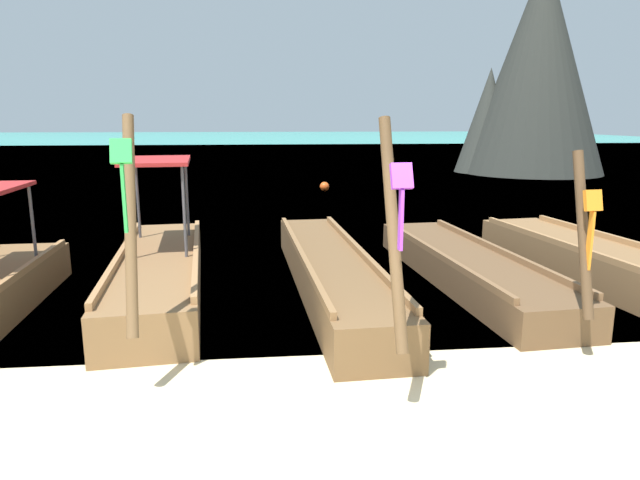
{
  "coord_description": "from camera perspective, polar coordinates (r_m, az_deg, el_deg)",
  "views": [
    {
      "loc": [
        -0.84,
        -3.92,
        2.79
      ],
      "look_at": [
        0.0,
        4.38,
        0.99
      ],
      "focal_mm": 31.6,
      "sensor_mm": 36.0,
      "label": 1
    }
  ],
  "objects": [
    {
      "name": "mooring_buoy_near",
      "position": [
        22.15,
        0.46,
        5.43
      ],
      "size": [
        0.37,
        0.37,
        0.37
      ],
      "color": "#EA5119",
      "rests_on": "sea_water"
    },
    {
      "name": "longtail_boat_violet_ribbon",
      "position": [
        9.28,
        1.08,
        -3.23
      ],
      "size": [
        1.41,
        7.45,
        2.82
      ],
      "color": "brown",
      "rests_on": "ground"
    },
    {
      "name": "longtail_boat_green_ribbon",
      "position": [
        9.48,
        -15.93,
        -3.01
      ],
      "size": [
        1.83,
        6.49,
        2.85
      ],
      "color": "brown",
      "rests_on": "ground"
    },
    {
      "name": "ground",
      "position": [
        4.88,
        5.62,
        -22.72
      ],
      "size": [
        120.0,
        120.0,
        0.0
      ],
      "primitive_type": "plane",
      "color": "beige"
    },
    {
      "name": "longtail_boat_orange_ribbon",
      "position": [
        10.07,
        14.64,
        -2.69
      ],
      "size": [
        1.68,
        6.36,
        2.43
      ],
      "color": "brown",
      "rests_on": "ground"
    },
    {
      "name": "sea_water",
      "position": [
        66.36,
        -5.12,
        9.71
      ],
      "size": [
        120.0,
        120.0,
        0.0
      ],
      "primitive_type": "plane",
      "color": "#2DB29E",
      "rests_on": "ground"
    },
    {
      "name": "longtail_boat_turquoise_ribbon",
      "position": [
        10.77,
        27.04,
        -2.42
      ],
      "size": [
        2.01,
        6.66,
        2.45
      ],
      "color": "brown",
      "rests_on": "ground"
    },
    {
      "name": "karst_rock",
      "position": [
        31.82,
        20.79,
        15.68
      ],
      "size": [
        7.33,
        7.05,
        10.81
      ],
      "color": "#2D302B",
      "rests_on": "ground"
    }
  ]
}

